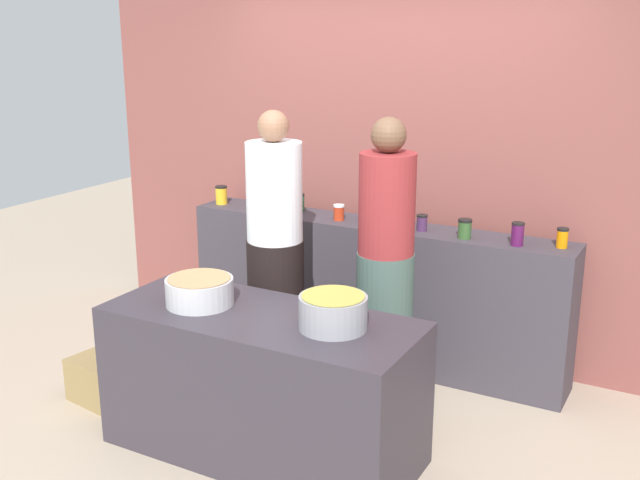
{
  "coord_description": "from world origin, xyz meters",
  "views": [
    {
      "loc": [
        2.05,
        -3.41,
        2.28
      ],
      "look_at": [
        0.0,
        0.35,
        1.05
      ],
      "focal_mm": 42.64,
      "sensor_mm": 36.0,
      "label": 1
    }
  ],
  "objects_px": {
    "bread_crate": "(103,379)",
    "preserve_jar_6": "(422,223)",
    "preserve_jar_7": "(465,229)",
    "cooking_pot_center": "(333,312)",
    "cook_with_tongs": "(276,267)",
    "preserve_jar_9": "(562,238)",
    "cook_in_cap": "(385,279)",
    "cooking_pot_left": "(200,291)",
    "preserve_jar_1": "(260,201)",
    "preserve_jar_4": "(370,215)",
    "preserve_jar_0": "(221,195)",
    "preserve_jar_3": "(339,212)",
    "preserve_jar_8": "(518,234)",
    "preserve_jar_2": "(299,202)",
    "preserve_jar_5": "(396,219)"
  },
  "relations": [
    {
      "from": "preserve_jar_3",
      "to": "preserve_jar_9",
      "type": "bearing_deg",
      "value": 2.02
    },
    {
      "from": "preserve_jar_2",
      "to": "cooking_pot_center",
      "type": "bearing_deg",
      "value": -54.33
    },
    {
      "from": "preserve_jar_2",
      "to": "preserve_jar_7",
      "type": "bearing_deg",
      "value": -5.98
    },
    {
      "from": "preserve_jar_8",
      "to": "cook_in_cap",
      "type": "xyz_separation_m",
      "value": [
        -0.64,
        -0.5,
        -0.24
      ]
    },
    {
      "from": "cooking_pot_center",
      "to": "preserve_jar_2",
      "type": "bearing_deg",
      "value": 125.67
    },
    {
      "from": "preserve_jar_4",
      "to": "preserve_jar_0",
      "type": "bearing_deg",
      "value": -179.17
    },
    {
      "from": "preserve_jar_1",
      "to": "preserve_jar_9",
      "type": "distance_m",
      "value": 2.14
    },
    {
      "from": "preserve_jar_2",
      "to": "preserve_jar_6",
      "type": "distance_m",
      "value": 0.98
    },
    {
      "from": "cooking_pot_center",
      "to": "preserve_jar_6",
      "type": "bearing_deg",
      "value": 92.62
    },
    {
      "from": "preserve_jar_9",
      "to": "cook_in_cap",
      "type": "relative_size",
      "value": 0.07
    },
    {
      "from": "preserve_jar_9",
      "to": "cook_with_tongs",
      "type": "relative_size",
      "value": 0.07
    },
    {
      "from": "cook_with_tongs",
      "to": "cooking_pot_left",
      "type": "bearing_deg",
      "value": -92.64
    },
    {
      "from": "preserve_jar_2",
      "to": "preserve_jar_4",
      "type": "bearing_deg",
      "value": -7.55
    },
    {
      "from": "preserve_jar_6",
      "to": "preserve_jar_8",
      "type": "xyz_separation_m",
      "value": [
        0.63,
        -0.04,
        0.02
      ]
    },
    {
      "from": "preserve_jar_5",
      "to": "preserve_jar_9",
      "type": "xyz_separation_m",
      "value": [
        1.05,
        0.06,
        -0.0
      ]
    },
    {
      "from": "preserve_jar_1",
      "to": "cook_with_tongs",
      "type": "height_order",
      "value": "cook_with_tongs"
    },
    {
      "from": "preserve_jar_7",
      "to": "cooking_pot_center",
      "type": "relative_size",
      "value": 0.35
    },
    {
      "from": "cook_with_tongs",
      "to": "bread_crate",
      "type": "relative_size",
      "value": 4.62
    },
    {
      "from": "preserve_jar_3",
      "to": "bread_crate",
      "type": "height_order",
      "value": "preserve_jar_3"
    },
    {
      "from": "preserve_jar_4",
      "to": "preserve_jar_7",
      "type": "bearing_deg",
      "value": -4.58
    },
    {
      "from": "preserve_jar_5",
      "to": "preserve_jar_6",
      "type": "xyz_separation_m",
      "value": [
        0.17,
        0.02,
        -0.01
      ]
    },
    {
      "from": "preserve_jar_3",
      "to": "preserve_jar_4",
      "type": "distance_m",
      "value": 0.23
    },
    {
      "from": "preserve_jar_1",
      "to": "cooking_pot_center",
      "type": "distance_m",
      "value": 1.92
    },
    {
      "from": "preserve_jar_5",
      "to": "cooking_pot_left",
      "type": "xyz_separation_m",
      "value": [
        -0.56,
        -1.38,
        -0.16
      ]
    },
    {
      "from": "preserve_jar_0",
      "to": "preserve_jar_6",
      "type": "relative_size",
      "value": 1.28
    },
    {
      "from": "preserve_jar_1",
      "to": "cook_in_cap",
      "type": "relative_size",
      "value": 0.06
    },
    {
      "from": "preserve_jar_9",
      "to": "cooking_pot_left",
      "type": "xyz_separation_m",
      "value": [
        -1.61,
        -1.44,
        -0.16
      ]
    },
    {
      "from": "cook_with_tongs",
      "to": "bread_crate",
      "type": "distance_m",
      "value": 1.28
    },
    {
      "from": "preserve_jar_0",
      "to": "preserve_jar_7",
      "type": "height_order",
      "value": "preserve_jar_0"
    },
    {
      "from": "preserve_jar_4",
      "to": "preserve_jar_8",
      "type": "bearing_deg",
      "value": -3.25
    },
    {
      "from": "bread_crate",
      "to": "preserve_jar_1",
      "type": "bearing_deg",
      "value": 78.17
    },
    {
      "from": "preserve_jar_2",
      "to": "preserve_jar_3",
      "type": "relative_size",
      "value": 1.14
    },
    {
      "from": "preserve_jar_3",
      "to": "preserve_jar_7",
      "type": "xyz_separation_m",
      "value": [
        0.9,
        -0.03,
        0.01
      ]
    },
    {
      "from": "preserve_jar_0",
      "to": "preserve_jar_7",
      "type": "xyz_separation_m",
      "value": [
        1.89,
        -0.04,
        -0.01
      ]
    },
    {
      "from": "cooking_pot_left",
      "to": "cooking_pot_center",
      "type": "height_order",
      "value": "cooking_pot_center"
    },
    {
      "from": "preserve_jar_0",
      "to": "cooking_pot_center",
      "type": "relative_size",
      "value": 0.39
    },
    {
      "from": "preserve_jar_0",
      "to": "cooking_pot_left",
      "type": "relative_size",
      "value": 0.37
    },
    {
      "from": "preserve_jar_6",
      "to": "bread_crate",
      "type": "bearing_deg",
      "value": -139.03
    },
    {
      "from": "cooking_pot_left",
      "to": "bread_crate",
      "type": "bearing_deg",
      "value": 176.66
    },
    {
      "from": "preserve_jar_3",
      "to": "preserve_jar_6",
      "type": "xyz_separation_m",
      "value": [
        0.6,
        0.01,
        -0.0
      ]
    },
    {
      "from": "preserve_jar_0",
      "to": "cook_in_cap",
      "type": "relative_size",
      "value": 0.08
    },
    {
      "from": "preserve_jar_9",
      "to": "preserve_jar_3",
      "type": "bearing_deg",
      "value": -177.98
    },
    {
      "from": "preserve_jar_2",
      "to": "preserve_jar_1",
      "type": "bearing_deg",
      "value": -168.16
    },
    {
      "from": "preserve_jar_4",
      "to": "preserve_jar_7",
      "type": "distance_m",
      "value": 0.68
    },
    {
      "from": "preserve_jar_9",
      "to": "cooking_pot_center",
      "type": "bearing_deg",
      "value": -120.32
    },
    {
      "from": "cooking_pot_left",
      "to": "cook_with_tongs",
      "type": "distance_m",
      "value": 0.73
    },
    {
      "from": "preserve_jar_6",
      "to": "preserve_jar_7",
      "type": "xyz_separation_m",
      "value": [
        0.3,
        -0.04,
        0.01
      ]
    },
    {
      "from": "preserve_jar_4",
      "to": "cooking_pot_left",
      "type": "height_order",
      "value": "preserve_jar_4"
    },
    {
      "from": "preserve_jar_0",
      "to": "preserve_jar_1",
      "type": "height_order",
      "value": "preserve_jar_0"
    },
    {
      "from": "bread_crate",
      "to": "preserve_jar_6",
      "type": "bearing_deg",
      "value": 40.97
    }
  ]
}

